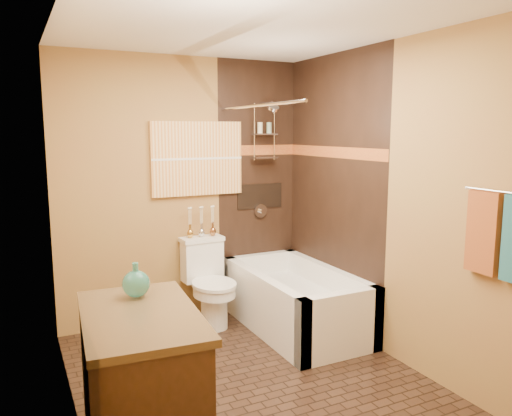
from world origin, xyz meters
TOP-DOWN VIEW (x-y plane):
  - floor at (0.00, 0.00)m, footprint 3.00×3.00m
  - wall_left at (-1.20, 0.00)m, footprint 0.02×3.00m
  - wall_right at (1.20, 0.00)m, footprint 0.02×3.00m
  - wall_back at (0.00, 1.50)m, footprint 2.40×0.02m
  - wall_front at (0.00, -1.50)m, footprint 2.40×0.02m
  - ceiling at (0.00, 0.00)m, footprint 3.00×3.00m
  - alcove_tile_back at (0.78, 1.49)m, footprint 0.85×0.01m
  - alcove_tile_right at (1.19, 0.75)m, footprint 0.01×1.50m
  - mosaic_band_back at (0.78, 1.48)m, footprint 0.85×0.01m
  - mosaic_band_right at (1.18, 0.75)m, footprint 0.01×1.50m
  - alcove_niche at (0.80, 1.48)m, footprint 0.50×0.01m
  - shower_fixtures at (0.80, 1.38)m, footprint 0.24×0.33m
  - curtain_rod at (0.40, 0.75)m, footprint 0.03×1.55m
  - towel_bar at (1.15, -1.05)m, footprint 0.02×0.55m
  - towel_rust at (1.16, -0.92)m, footprint 0.05×0.22m
  - sunset_painting at (0.13, 1.48)m, footprint 0.90×0.04m
  - vanity_mirror at (-1.19, -0.51)m, footprint 0.01×1.00m
  - bathtub at (0.80, 0.75)m, footprint 0.80×1.50m
  - toilet at (0.13, 1.21)m, footprint 0.42×0.61m
  - vanity at (-0.92, -0.51)m, footprint 0.67×1.02m
  - teal_bottle at (-0.87, -0.25)m, footprint 0.20×0.20m
  - bud_vases at (0.13, 1.39)m, footprint 0.29×0.06m

SIDE VIEW (x-z plane):
  - floor at x=0.00m, z-range 0.00..0.00m
  - bathtub at x=0.80m, z-range -0.05..0.50m
  - toilet at x=0.13m, z-range 0.00..0.81m
  - vanity at x=-0.92m, z-range 0.00..0.86m
  - bud_vases at x=0.13m, z-range 0.82..1.10m
  - teal_bottle at x=-0.87m, z-range 0.84..1.09m
  - alcove_niche at x=0.80m, z-range 1.02..1.27m
  - towel_rust at x=1.16m, z-range 0.92..1.44m
  - wall_left at x=-1.20m, z-range 0.00..2.50m
  - wall_right at x=1.20m, z-range 0.00..2.50m
  - wall_back at x=0.00m, z-range 0.00..2.50m
  - wall_front at x=0.00m, z-range 0.00..2.50m
  - alcove_tile_back at x=0.78m, z-range 0.00..2.50m
  - alcove_tile_right at x=1.19m, z-range 0.00..2.50m
  - towel_bar at x=1.15m, z-range 1.44..1.46m
  - vanity_mirror at x=-1.19m, z-range 1.05..1.95m
  - sunset_painting at x=0.13m, z-range 1.20..1.90m
  - mosaic_band_back at x=0.78m, z-range 1.57..1.67m
  - mosaic_band_right at x=1.18m, z-range 1.57..1.67m
  - shower_fixtures at x=0.80m, z-range 1.08..2.25m
  - curtain_rod at x=0.40m, z-range 2.01..2.03m
  - ceiling at x=0.00m, z-range 2.50..2.50m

